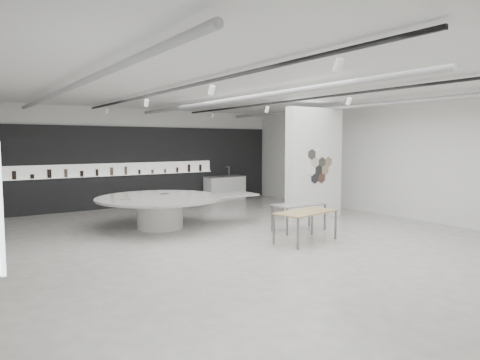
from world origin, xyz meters
TOP-DOWN VIEW (x-y plane):
  - room at (-0.09, -0.00)m, footprint 12.02×14.02m
  - back_wall_display at (-0.08, 6.93)m, footprint 11.80×0.27m
  - partition_column at (3.50, 1.00)m, footprint 2.20×0.38m
  - display_island at (-1.25, 2.35)m, footprint 4.70×3.73m
  - sample_table_wood at (0.96, -1.29)m, footprint 1.76×1.09m
  - sample_table_stone at (1.77, -0.17)m, footprint 1.49×0.78m
  - kitchen_counter at (3.58, 6.53)m, footprint 1.83×0.74m

SIDE VIEW (x-z plane):
  - kitchen_counter at x=3.58m, z-range -0.20..1.24m
  - display_island at x=-1.25m, z-range 0.14..1.07m
  - sample_table_stone at x=1.77m, z-range 0.31..1.07m
  - sample_table_wood at x=0.96m, z-range 0.33..1.10m
  - back_wall_display at x=-0.08m, z-range -0.01..3.09m
  - partition_column at x=3.50m, z-range 0.00..3.60m
  - room at x=-0.09m, z-range 0.16..3.98m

